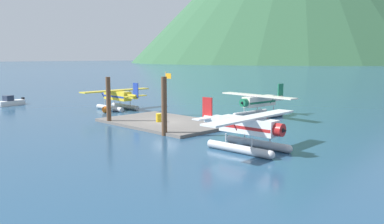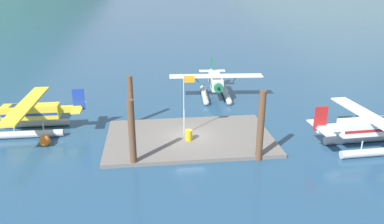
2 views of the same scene
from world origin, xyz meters
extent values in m
plane|color=navy|center=(0.00, 0.00, 0.00)|extent=(1200.00, 1200.00, 0.00)
cube|color=#66605B|center=(0.00, 0.00, 0.15)|extent=(13.93, 8.72, 0.30)
cylinder|color=brown|center=(-4.56, -4.10, 2.53)|extent=(0.50, 0.50, 5.06)
cylinder|color=brown|center=(4.77, -4.28, 2.71)|extent=(0.51, 0.51, 5.41)
cylinder|color=brown|center=(-4.95, 4.30, 2.29)|extent=(0.49, 0.49, 4.58)
cylinder|color=silver|center=(-0.40, 0.45, 2.90)|extent=(0.08, 0.08, 5.20)
cube|color=orange|center=(0.05, 0.45, 5.15)|extent=(0.90, 0.03, 0.56)
sphere|color=gold|center=(-0.40, 0.45, 5.55)|extent=(0.10, 0.10, 0.10)
cylinder|color=gold|center=(-0.15, -0.78, 0.74)|extent=(0.58, 0.58, 0.88)
torus|color=gold|center=(-0.15, -0.78, 0.74)|extent=(0.62, 0.62, 0.04)
sphere|color=orange|center=(-11.84, 0.14, 0.44)|extent=(0.88, 0.88, 0.88)
cylinder|color=#B7BABF|center=(5.51, 11.12, 0.32)|extent=(1.05, 5.63, 0.64)
sphere|color=#B7BABF|center=(5.31, 8.32, 0.32)|extent=(0.64, 0.64, 0.64)
cylinder|color=#B7BABF|center=(3.02, 11.30, 0.32)|extent=(1.05, 5.63, 0.64)
sphere|color=#B7BABF|center=(2.81, 8.51, 0.32)|extent=(0.64, 0.64, 0.64)
cylinder|color=#B7BABF|center=(5.43, 9.92, 0.99)|extent=(0.10, 0.10, 0.70)
cylinder|color=#B7BABF|center=(5.60, 12.31, 0.99)|extent=(0.10, 0.10, 0.70)
cylinder|color=#B7BABF|center=(2.93, 10.10, 0.99)|extent=(0.10, 0.10, 0.70)
cylinder|color=#B7BABF|center=(3.11, 12.50, 0.99)|extent=(0.10, 0.10, 0.70)
cube|color=silver|center=(4.27, 11.21, 1.94)|extent=(1.59, 4.88, 1.20)
cube|color=#196B47|center=(4.27, 11.21, 1.84)|extent=(1.61, 4.78, 0.24)
cube|color=#283347|center=(4.19, 10.13, 2.27)|extent=(1.13, 1.18, 0.56)
cube|color=silver|center=(4.25, 10.91, 2.61)|extent=(10.48, 2.17, 0.14)
cylinder|color=#196B47|center=(6.44, 10.75, 2.27)|extent=(0.63, 0.13, 0.84)
cylinder|color=#196B47|center=(2.05, 11.07, 2.27)|extent=(0.63, 0.13, 0.84)
cylinder|color=#196B47|center=(4.07, 8.52, 1.94)|extent=(1.00, 0.67, 0.96)
cone|color=black|center=(4.03, 8.07, 1.94)|extent=(0.38, 0.38, 0.36)
cube|color=silver|center=(4.51, 14.45, 2.04)|extent=(0.60, 2.23, 0.56)
cube|color=#196B47|center=(4.58, 15.35, 2.89)|extent=(0.19, 1.01, 1.90)
cube|color=silver|center=(4.57, 15.25, 2.14)|extent=(3.25, 1.03, 0.10)
cylinder|color=#B7BABF|center=(13.70, -2.31, 0.32)|extent=(5.62, 0.86, 0.64)
sphere|color=#B7BABF|center=(16.50, -2.20, 0.32)|extent=(0.64, 0.64, 0.64)
cylinder|color=#B7BABF|center=(13.80, -4.81, 0.32)|extent=(5.62, 0.86, 0.64)
sphere|color=#B7BABF|center=(16.60, -4.69, 0.32)|extent=(0.64, 0.64, 0.64)
cylinder|color=#B7BABF|center=(14.90, -2.26, 0.99)|extent=(0.10, 0.10, 0.70)
cylinder|color=#B7BABF|center=(12.51, -2.36, 0.99)|extent=(0.10, 0.10, 0.70)
cylinder|color=#B7BABF|center=(15.00, -4.76, 0.99)|extent=(0.10, 0.10, 0.70)
cylinder|color=#B7BABF|center=(12.61, -4.85, 0.99)|extent=(0.10, 0.10, 0.70)
cube|color=white|center=(13.75, -3.56, 1.94)|extent=(4.85, 1.43, 1.20)
cube|color=#B21E1E|center=(13.75, -3.56, 1.84)|extent=(4.75, 1.45, 0.24)
cube|color=#283347|center=(14.83, -3.51, 2.27)|extent=(1.14, 1.10, 0.56)
cube|color=white|center=(14.05, -3.55, 2.61)|extent=(1.81, 10.45, 0.14)
cylinder|color=#B21E1E|center=(13.97, -1.35, 2.27)|extent=(0.10, 0.62, 0.84)
cylinder|color=#B21E1E|center=(14.14, -5.74, 2.27)|extent=(0.10, 0.62, 0.84)
cylinder|color=#B21E1E|center=(16.45, -3.45, 1.94)|extent=(0.64, 0.98, 0.96)
cone|color=black|center=(16.90, -3.43, 1.94)|extent=(0.36, 0.37, 0.36)
cube|color=white|center=(10.51, -3.69, 2.04)|extent=(2.22, 0.53, 0.56)
cube|color=#B21E1E|center=(9.61, -3.72, 2.89)|extent=(1.00, 0.16, 1.90)
cube|color=white|center=(9.71, -3.72, 2.14)|extent=(0.93, 3.23, 0.10)
cylinder|color=#B7BABF|center=(-13.57, 2.00, 0.32)|extent=(5.60, 0.65, 0.64)
sphere|color=#B7BABF|center=(-16.37, 2.00, 0.32)|extent=(0.64, 0.64, 0.64)
cylinder|color=#B7BABF|center=(-13.57, 4.50, 0.32)|extent=(5.60, 0.65, 0.64)
sphere|color=#B7BABF|center=(-16.37, 4.50, 0.32)|extent=(0.64, 0.64, 0.64)
cylinder|color=#B7BABF|center=(-14.77, 2.00, 0.99)|extent=(0.10, 0.10, 0.70)
cylinder|color=#B7BABF|center=(-12.37, 1.99, 0.99)|extent=(0.10, 0.10, 0.70)
cylinder|color=#B7BABF|center=(-14.77, 4.50, 0.99)|extent=(0.10, 0.10, 0.70)
cylinder|color=#B7BABF|center=(-12.37, 4.49, 0.99)|extent=(0.10, 0.10, 0.70)
cube|color=yellow|center=(-13.57, 3.25, 1.94)|extent=(4.80, 1.24, 1.20)
cube|color=#1E389E|center=(-13.57, 3.25, 1.84)|extent=(4.71, 1.26, 0.24)
cube|color=#283347|center=(-14.65, 3.25, 2.27)|extent=(1.10, 1.06, 0.56)
cube|color=yellow|center=(-13.87, 3.25, 2.61)|extent=(1.41, 10.40, 0.14)
cylinder|color=#1E389E|center=(-13.87, 1.05, 2.27)|extent=(0.08, 0.62, 0.84)
cylinder|color=#1E389E|center=(-13.86, 5.45, 2.27)|extent=(0.08, 0.62, 0.84)
cylinder|color=#1E389E|center=(-16.27, 3.25, 1.94)|extent=(0.60, 0.96, 0.96)
cone|color=black|center=(-16.72, 3.25, 1.94)|extent=(0.35, 0.36, 0.36)
cube|color=yellow|center=(-10.32, 3.24, 2.04)|extent=(2.20, 0.44, 0.56)
cube|color=#1E389E|center=(-9.42, 3.24, 2.89)|extent=(1.00, 0.12, 1.90)
cube|color=yellow|center=(-9.52, 3.24, 2.14)|extent=(0.80, 3.20, 0.10)
cube|color=silver|center=(-28.98, -5.29, 0.35)|extent=(2.62, 4.45, 0.70)
cube|color=#283347|center=(-28.90, -5.58, 1.10)|extent=(1.39, 1.46, 0.80)
cube|color=black|center=(-29.63, -3.11, 0.60)|extent=(0.44, 0.41, 0.80)
camera|label=1|loc=(32.04, -28.09, 7.20)|focal=37.35mm
camera|label=2|loc=(-3.19, -28.17, 12.90)|focal=34.16mm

